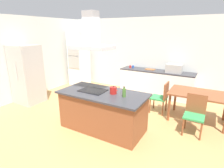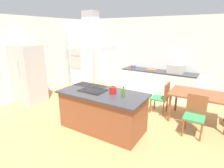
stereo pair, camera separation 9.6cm
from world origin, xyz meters
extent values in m
plane|color=tan|center=(0.00, 1.50, 0.00)|extent=(16.00, 16.00, 0.00)
cube|color=silver|center=(0.00, 3.25, 1.35)|extent=(7.20, 0.10, 2.70)
cube|color=silver|center=(-3.45, 1.00, 1.35)|extent=(0.10, 8.80, 2.70)
cube|color=brown|center=(0.00, 0.00, 0.43)|extent=(1.89, 0.87, 0.86)
cube|color=#333338|center=(0.00, 0.00, 0.88)|extent=(1.99, 0.97, 0.04)
cube|color=black|center=(-0.26, 0.00, 0.91)|extent=(0.60, 0.44, 0.01)
cylinder|color=#B21E19|center=(0.25, 0.06, 0.98)|extent=(0.15, 0.15, 0.15)
sphere|color=black|center=(0.25, 0.06, 1.07)|extent=(0.03, 0.03, 0.03)
cone|color=#B21E19|center=(0.34, 0.06, 0.99)|extent=(0.06, 0.03, 0.04)
cylinder|color=#47722D|center=(0.54, 0.00, 0.99)|extent=(0.08, 0.08, 0.18)
cylinder|color=#47722D|center=(0.54, 0.00, 1.09)|extent=(0.03, 0.03, 0.04)
cylinder|color=black|center=(0.54, 0.00, 1.12)|extent=(0.04, 0.04, 0.01)
cube|color=white|center=(0.37, 2.88, 0.43)|extent=(2.54, 0.62, 0.86)
cube|color=#333338|center=(0.37, 2.88, 0.88)|extent=(2.54, 0.62, 0.04)
cube|color=#B2AFAA|center=(0.95, 2.88, 1.04)|extent=(0.50, 0.38, 0.28)
cylinder|color=red|center=(-0.63, 2.87, 0.95)|extent=(0.08, 0.08, 0.09)
cylinder|color=#2D56B2|center=(-0.53, 2.91, 0.95)|extent=(0.08, 0.08, 0.09)
cube|color=#995B33|center=(0.12, 2.93, 0.91)|extent=(0.34, 0.24, 0.02)
cube|color=white|center=(-2.90, 2.65, 1.10)|extent=(0.70, 0.64, 2.20)
cube|color=#B2AFAA|center=(-2.90, 2.32, 1.45)|extent=(0.56, 0.02, 0.36)
cube|color=#B2AFAA|center=(-2.90, 2.32, 1.00)|extent=(0.56, 0.02, 0.48)
cube|color=#B2AFAA|center=(-2.98, 0.23, 0.91)|extent=(0.80, 0.70, 1.82)
cylinder|color=beige|center=(-2.93, -0.14, 1.10)|extent=(0.02, 0.02, 0.55)
cube|color=brown|center=(1.86, 1.55, 0.73)|extent=(1.40, 0.90, 0.04)
cylinder|color=brown|center=(1.24, 1.18, 0.35)|extent=(0.06, 0.06, 0.71)
cylinder|color=brown|center=(1.24, 1.92, 0.35)|extent=(0.06, 0.06, 0.71)
cube|color=#33934C|center=(1.86, 0.80, 0.43)|extent=(0.42, 0.42, 0.04)
cube|color=brown|center=(1.86, 0.99, 0.67)|extent=(0.42, 0.04, 0.44)
cylinder|color=brown|center=(2.04, 0.62, 0.21)|extent=(0.04, 0.04, 0.41)
cylinder|color=brown|center=(1.68, 0.62, 0.21)|extent=(0.04, 0.04, 0.41)
cylinder|color=brown|center=(2.04, 0.98, 0.21)|extent=(0.04, 0.04, 0.41)
cylinder|color=brown|center=(1.68, 0.98, 0.21)|extent=(0.04, 0.04, 0.41)
cube|color=#33934C|center=(0.86, 1.55, 0.43)|extent=(0.42, 0.42, 0.04)
cube|color=brown|center=(1.05, 1.55, 0.67)|extent=(0.04, 0.42, 0.44)
cylinder|color=brown|center=(0.68, 1.37, 0.21)|extent=(0.04, 0.04, 0.41)
cylinder|color=brown|center=(0.68, 1.73, 0.21)|extent=(0.04, 0.04, 0.41)
cylinder|color=brown|center=(1.04, 1.37, 0.21)|extent=(0.04, 0.04, 0.41)
cylinder|color=brown|center=(1.04, 1.73, 0.21)|extent=(0.04, 0.04, 0.41)
cube|color=#ADADB2|center=(-0.26, 0.00, 1.89)|extent=(0.90, 0.55, 0.08)
cube|color=#ADADB2|center=(-0.26, 0.00, 2.28)|extent=(0.28, 0.24, 0.70)
camera|label=1|loc=(2.10, -3.20, 2.24)|focal=28.87mm
camera|label=2|loc=(2.18, -3.15, 2.24)|focal=28.87mm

